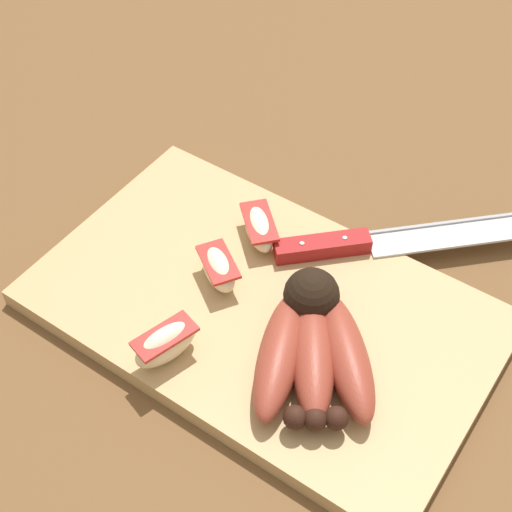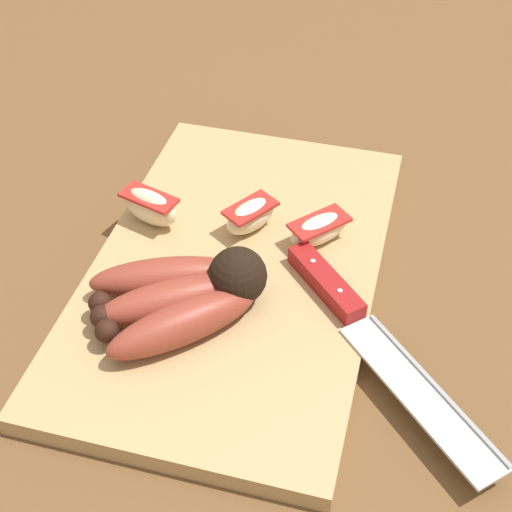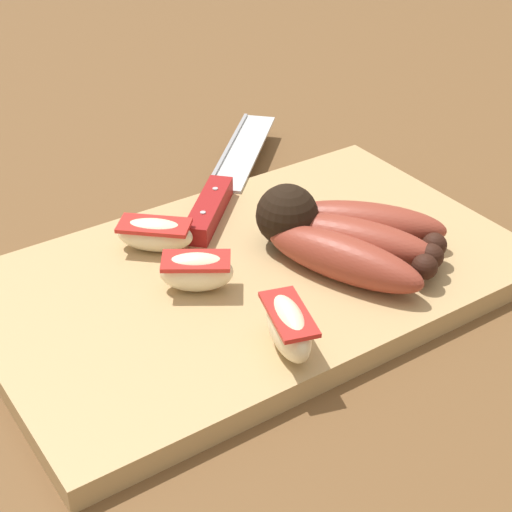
# 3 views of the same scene
# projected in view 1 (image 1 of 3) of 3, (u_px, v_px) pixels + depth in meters

# --- Properties ---
(ground_plane) EXTENTS (6.00, 6.00, 0.00)m
(ground_plane) POSITION_uv_depth(u_px,v_px,m) (273.00, 321.00, 0.75)
(ground_plane) COLOR brown
(cutting_board) EXTENTS (0.45, 0.27, 0.02)m
(cutting_board) POSITION_uv_depth(u_px,v_px,m) (262.00, 312.00, 0.75)
(cutting_board) COLOR tan
(cutting_board) RESTS_ON ground_plane
(banana_bunch) EXTENTS (0.16, 0.17, 0.06)m
(banana_bunch) POSITION_uv_depth(u_px,v_px,m) (313.00, 345.00, 0.68)
(banana_bunch) COLOR black
(banana_bunch) RESTS_ON cutting_board
(chefs_knife) EXTENTS (0.22, 0.22, 0.02)m
(chefs_knife) POSITION_uv_depth(u_px,v_px,m) (368.00, 242.00, 0.79)
(chefs_knife) COLOR silver
(chefs_knife) RESTS_ON cutting_board
(apple_wedge_near) EXTENTS (0.07, 0.07, 0.03)m
(apple_wedge_near) POSITION_uv_depth(u_px,v_px,m) (259.00, 227.00, 0.79)
(apple_wedge_near) COLOR beige
(apple_wedge_near) RESTS_ON cutting_board
(apple_wedge_middle) EXTENTS (0.06, 0.06, 0.03)m
(apple_wedge_middle) POSITION_uv_depth(u_px,v_px,m) (220.00, 266.00, 0.75)
(apple_wedge_middle) COLOR beige
(apple_wedge_middle) RESTS_ON cutting_board
(apple_wedge_far) EXTENTS (0.04, 0.07, 0.04)m
(apple_wedge_far) POSITION_uv_depth(u_px,v_px,m) (166.00, 344.00, 0.68)
(apple_wedge_far) COLOR beige
(apple_wedge_far) RESTS_ON cutting_board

